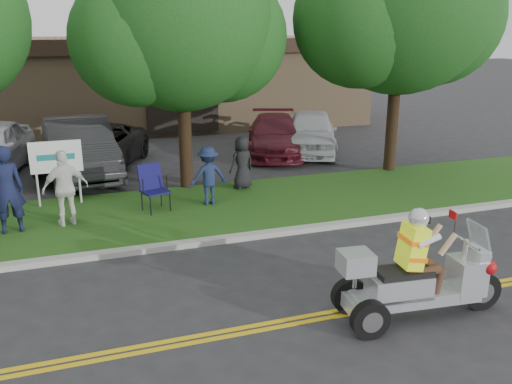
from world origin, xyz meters
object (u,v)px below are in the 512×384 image
object	(u,v)px
parked_car_left	(79,147)
spectator_adult_right	(65,188)
parked_car_right	(275,135)
parked_car_far_right	(311,132)
trike_scooter	(415,281)
lawn_chair_b	(153,185)
parked_car_mid	(93,149)
spectator_adult_left	(7,190)

from	to	relation	value
parked_car_left	spectator_adult_right	bearing A→B (deg)	-100.07
parked_car_right	parked_car_far_right	world-z (taller)	parked_car_far_right
trike_scooter	lawn_chair_b	distance (m)	7.14
parked_car_mid	parked_car_right	distance (m)	6.38
trike_scooter	spectator_adult_left	xyz separation A→B (m)	(-6.31, 5.88, 0.44)
lawn_chair_b	trike_scooter	bearing A→B (deg)	-81.64
trike_scooter	parked_car_right	xyz separation A→B (m)	(2.10, 11.70, 0.04)
spectator_adult_left	parked_car_far_right	size ratio (longest dim) A/B	0.43
trike_scooter	parked_car_mid	bearing A→B (deg)	116.05
spectator_adult_right	parked_car_left	world-z (taller)	spectator_adult_right
parked_car_left	spectator_adult_left	bearing A→B (deg)	-113.13
parked_car_far_right	trike_scooter	bearing A→B (deg)	-82.48
spectator_adult_right	parked_car_right	size ratio (longest dim) A/B	0.37
lawn_chair_b	parked_car_left	bearing A→B (deg)	92.37
lawn_chair_b	parked_car_far_right	distance (m)	8.23
trike_scooter	parked_car_right	size ratio (longest dim) A/B	0.60
parked_car_mid	parked_car_far_right	size ratio (longest dim) A/B	1.13
parked_car_far_right	spectator_adult_right	bearing A→B (deg)	-123.23
trike_scooter	parked_car_left	xyz separation A→B (m)	(-4.70, 10.84, 0.24)
lawn_chair_b	spectator_adult_left	size ratio (longest dim) A/B	0.58
spectator_adult_right	parked_car_right	world-z (taller)	spectator_adult_right
parked_car_right	parked_car_far_right	size ratio (longest dim) A/B	1.04
parked_car_left	parked_car_right	size ratio (longest dim) A/B	1.13
trike_scooter	spectator_adult_left	bearing A→B (deg)	142.46
spectator_adult_right	parked_car_far_right	size ratio (longest dim) A/B	0.38
trike_scooter	parked_car_right	bearing A→B (deg)	85.24
parked_car_far_right	parked_car_left	bearing A→B (deg)	-151.58
parked_car_left	parked_car_right	distance (m)	6.85
lawn_chair_b	parked_car_left	xyz separation A→B (m)	(-1.59, 4.41, 0.14)
trike_scooter	lawn_chair_b	bearing A→B (deg)	121.21
spectator_adult_left	parked_car_mid	world-z (taller)	spectator_adult_left
spectator_adult_left	parked_car_mid	xyz separation A→B (m)	(2.05, 5.45, -0.37)
parked_car_mid	parked_car_right	size ratio (longest dim) A/B	1.08
trike_scooter	parked_car_left	bearing A→B (deg)	118.84
parked_car_right	parked_car_mid	bearing A→B (deg)	-157.58
spectator_adult_right	parked_car_mid	xyz separation A→B (m)	(0.85, 5.34, -0.26)
spectator_adult_right	lawn_chair_b	bearing A→B (deg)	178.37
parked_car_far_right	spectator_adult_left	bearing A→B (deg)	-126.07
trike_scooter	lawn_chair_b	xyz separation A→B (m)	(-3.11, 6.43, 0.10)
trike_scooter	parked_car_far_right	size ratio (longest dim) A/B	0.62
parked_car_left	parked_car_far_right	size ratio (longest dim) A/B	1.18
parked_car_left	parked_car_right	bearing A→B (deg)	2.11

